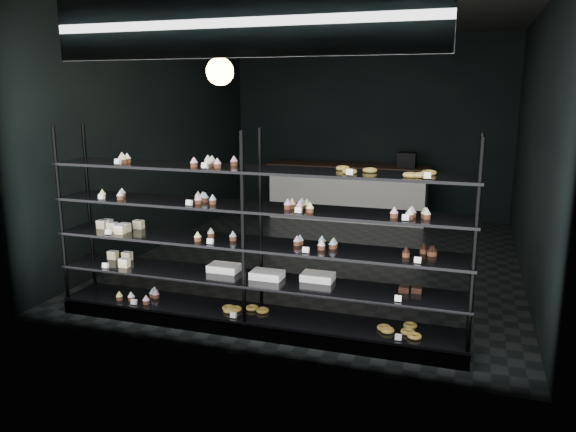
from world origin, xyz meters
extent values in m
cube|color=black|center=(0.00, 0.00, 0.01)|extent=(5.00, 6.00, 0.01)
cube|color=black|center=(0.00, 0.00, 3.20)|extent=(5.00, 6.00, 0.01)
cube|color=black|center=(0.00, 3.00, 1.60)|extent=(5.00, 0.01, 3.20)
cube|color=black|center=(0.00, -3.00, 1.60)|extent=(5.00, 0.01, 3.20)
cube|color=black|center=(-2.50, 0.00, 1.60)|extent=(0.01, 6.00, 3.20)
cube|color=black|center=(2.50, 0.00, 1.60)|extent=(0.01, 6.00, 3.20)
cube|color=black|center=(-0.08, -2.45, 0.06)|extent=(4.00, 0.50, 0.12)
cylinder|color=black|center=(-2.05, -2.67, 0.99)|extent=(0.04, 0.04, 1.85)
cylinder|color=black|center=(-2.05, -2.23, 0.99)|extent=(0.04, 0.04, 1.85)
cylinder|color=black|center=(-0.08, -2.67, 0.99)|extent=(0.04, 0.04, 1.85)
cylinder|color=black|center=(-0.08, -2.23, 0.99)|extent=(0.04, 0.04, 1.85)
cylinder|color=black|center=(1.89, -2.67, 0.99)|extent=(0.04, 0.04, 1.85)
cylinder|color=black|center=(1.89, -2.23, 0.99)|extent=(0.04, 0.04, 1.85)
cube|color=black|center=(-0.08, -2.45, 0.15)|extent=(4.00, 0.50, 0.03)
cube|color=black|center=(-0.08, -2.45, 0.50)|extent=(4.00, 0.50, 0.02)
cube|color=black|center=(-0.08, -2.45, 0.85)|extent=(4.00, 0.50, 0.02)
cube|color=black|center=(-0.08, -2.45, 1.20)|extent=(4.00, 0.50, 0.02)
cube|color=black|center=(-0.08, -2.45, 1.55)|extent=(4.00, 0.50, 0.02)
cube|color=white|center=(-1.35, -2.63, 1.59)|extent=(0.06, 0.04, 0.06)
cube|color=white|center=(-0.46, -2.63, 1.59)|extent=(0.06, 0.04, 0.06)
cube|color=white|center=(0.87, -2.63, 1.59)|extent=(0.05, 0.04, 0.06)
cube|color=white|center=(1.52, -2.63, 1.59)|extent=(0.06, 0.04, 0.06)
cube|color=white|center=(-1.57, -2.63, 1.24)|extent=(0.06, 0.04, 0.06)
cube|color=white|center=(-0.62, -2.63, 1.24)|extent=(0.05, 0.04, 0.06)
cube|color=white|center=(0.46, -2.63, 1.24)|extent=(0.06, 0.04, 0.06)
cube|color=white|center=(1.33, -2.63, 1.24)|extent=(0.06, 0.04, 0.06)
cube|color=white|center=(-1.57, -2.63, 0.89)|extent=(0.06, 0.04, 0.06)
cube|color=white|center=(-0.44, -2.63, 0.89)|extent=(0.06, 0.04, 0.06)
cube|color=white|center=(0.52, -2.63, 0.89)|extent=(0.05, 0.04, 0.06)
cube|color=white|center=(1.46, -2.63, 0.89)|extent=(0.06, 0.04, 0.06)
cube|color=white|center=(-1.59, -2.63, 0.54)|extent=(0.06, 0.04, 0.06)
cube|color=white|center=(1.32, -2.63, 0.54)|extent=(0.06, 0.04, 0.06)
cube|color=white|center=(-1.33, -2.63, 0.19)|extent=(0.06, 0.04, 0.06)
cube|color=white|center=(-0.17, -2.63, 0.19)|extent=(0.05, 0.04, 0.06)
cube|color=white|center=(1.27, -2.63, 0.19)|extent=(0.06, 0.04, 0.06)
cube|color=#0C1440|center=(0.00, -2.92, 2.75)|extent=(3.20, 0.04, 0.45)
cube|color=white|center=(0.00, -2.94, 2.75)|extent=(3.30, 0.02, 0.50)
cylinder|color=black|center=(-0.82, -1.48, 2.89)|extent=(0.01, 0.01, 0.58)
sphere|color=#FFB959|center=(-0.82, -1.48, 2.45)|extent=(0.30, 0.30, 0.30)
cube|color=silver|center=(-0.25, 2.50, 0.46)|extent=(2.74, 0.60, 0.92)
cube|color=black|center=(-0.25, 2.50, 0.95)|extent=(2.85, 0.65, 0.06)
cube|color=black|center=(0.76, 2.50, 1.10)|extent=(0.30, 0.30, 0.25)
camera|label=1|loc=(1.82, -7.15, 2.24)|focal=35.00mm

